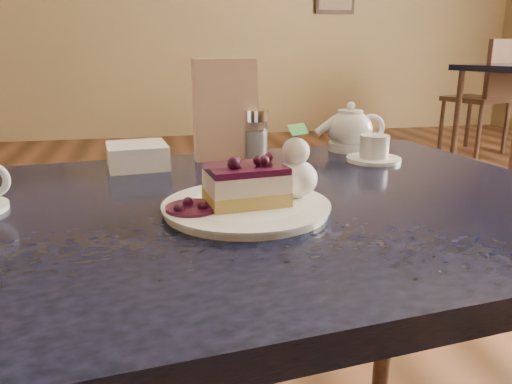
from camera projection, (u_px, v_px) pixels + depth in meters
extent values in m
cube|color=black|center=(237.00, 214.00, 0.80)|extent=(1.25, 0.91, 0.04)
cylinder|color=black|center=(388.00, 283.00, 1.36)|extent=(0.05, 0.05, 0.69)
cylinder|color=white|center=(246.00, 207.00, 0.75)|extent=(0.25, 0.25, 0.01)
cube|color=tan|center=(246.00, 197.00, 0.74)|extent=(0.13, 0.10, 0.02)
cube|color=beige|center=(246.00, 181.00, 0.74)|extent=(0.12, 0.09, 0.03)
cube|color=#320922|center=(246.00, 169.00, 0.73)|extent=(0.12, 0.09, 0.01)
ellipsoid|color=white|center=(295.00, 179.00, 0.77)|extent=(0.07, 0.07, 0.06)
cylinder|color=#320922|center=(192.00, 208.00, 0.72)|extent=(0.08, 0.08, 0.01)
cylinder|color=white|center=(374.00, 159.00, 1.08)|extent=(0.12, 0.12, 0.01)
cylinder|color=white|center=(374.00, 146.00, 1.07)|extent=(0.06, 0.06, 0.05)
ellipsoid|color=white|center=(350.00, 131.00, 1.18)|extent=(0.11, 0.11, 0.09)
cylinder|color=white|center=(351.00, 110.00, 1.16)|extent=(0.06, 0.06, 0.01)
cylinder|color=white|center=(320.00, 133.00, 1.16)|extent=(0.06, 0.02, 0.05)
cube|color=beige|center=(225.00, 110.00, 1.07)|extent=(0.14, 0.04, 0.21)
cylinder|color=white|center=(255.00, 139.00, 1.10)|extent=(0.05, 0.05, 0.08)
cylinder|color=silver|center=(255.00, 115.00, 1.09)|extent=(0.06, 0.06, 0.02)
cube|color=white|center=(137.00, 156.00, 1.02)|extent=(0.13, 0.13, 0.05)
cylinder|color=black|center=(457.00, 118.00, 4.17)|extent=(0.05, 0.05, 0.79)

